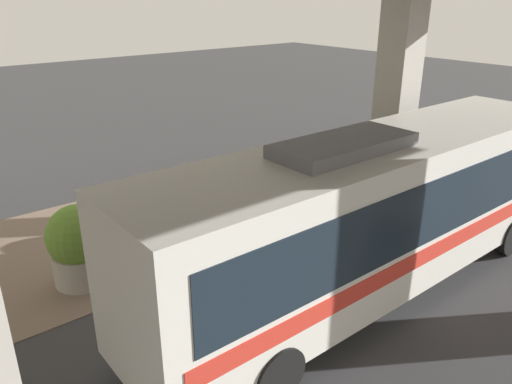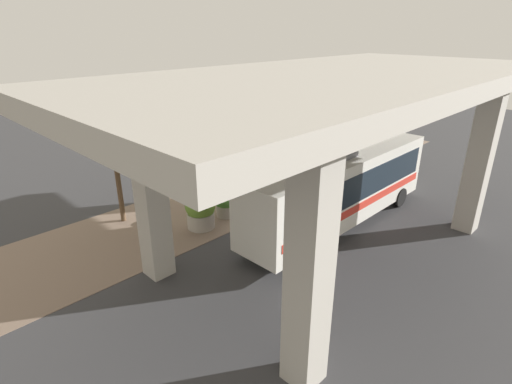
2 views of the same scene
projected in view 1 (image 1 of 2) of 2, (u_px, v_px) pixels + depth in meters
The scene contains 8 objects.
ground_plane at pixel (210, 268), 12.01m from camera, with size 80.00×80.00×0.00m, color #38383A.
sidewalk_strip at pixel (151, 225), 14.17m from camera, with size 6.00×40.00×0.02m.
bus at pixel (376, 207), 10.43m from camera, with size 2.57×11.47×3.68m.
fire_hydrant at pixel (280, 213), 13.65m from camera, with size 0.41×0.20×1.06m.
planter_front at pixel (80, 245), 11.13m from camera, with size 1.42×1.42×1.87m.
planter_middle at pixel (145, 227), 12.18m from camera, with size 1.25×1.25×1.63m.
planter_back at pixel (191, 208), 13.09m from camera, with size 1.39×1.39×1.75m.
planter_extra at pixel (243, 195), 14.25m from camera, with size 1.37×1.37×1.62m.
Camera 1 is at (8.83, -5.70, 6.20)m, focal length 35.00 mm.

